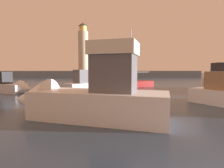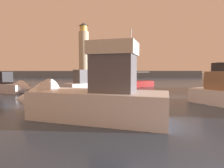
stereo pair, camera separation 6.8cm
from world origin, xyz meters
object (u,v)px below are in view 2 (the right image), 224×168
(lighthouse, at_px, (84,48))
(motorboat_5, at_px, (79,97))
(sailboat_moored, at_px, (134,84))
(mooring_buoy, at_px, (125,91))
(motorboat_2, at_px, (9,86))
(motorboat_0, at_px, (95,85))

(lighthouse, relative_size, motorboat_5, 1.77)
(sailboat_moored, bearing_deg, mooring_buoy, -106.73)
(lighthouse, bearing_deg, motorboat_2, -97.46)
(lighthouse, relative_size, motorboat_2, 2.23)
(motorboat_2, xyz_separation_m, sailboat_moored, (15.67, 5.11, -0.26))
(lighthouse, relative_size, motorboat_0, 2.42)
(lighthouse, xyz_separation_m, motorboat_5, (3.54, -54.47, -8.91))
(motorboat_5, relative_size, sailboat_moored, 1.10)
(mooring_buoy, bearing_deg, motorboat_0, 125.54)
(motorboat_5, height_order, sailboat_moored, sailboat_moored)
(motorboat_5, bearing_deg, sailboat_moored, 68.90)
(lighthouse, relative_size, sailboat_moored, 1.94)
(lighthouse, height_order, mooring_buoy, lighthouse)
(mooring_buoy, bearing_deg, motorboat_5, -116.53)
(sailboat_moored, xyz_separation_m, mooring_buoy, (-2.91, -9.67, 0.03))
(lighthouse, distance_m, motorboat_5, 55.31)
(lighthouse, distance_m, motorboat_2, 43.99)
(lighthouse, bearing_deg, mooring_buoy, -81.36)
(motorboat_0, height_order, sailboat_moored, sailboat_moored)
(motorboat_2, height_order, mooring_buoy, motorboat_2)
(motorboat_2, relative_size, motorboat_5, 0.79)
(motorboat_5, height_order, mooring_buoy, motorboat_5)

